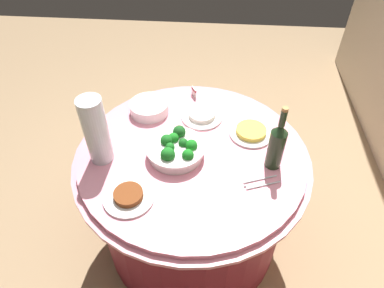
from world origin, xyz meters
name	(u,v)px	position (x,y,z in m)	size (l,w,h in m)	color
ground_plane	(192,233)	(0.00, 0.00, 0.00)	(6.00, 6.00, 0.00)	#9E7F5B
buffet_table	(192,197)	(0.00, 0.00, 0.38)	(1.16, 1.16, 0.74)	maroon
broccoli_bowl	(176,149)	(0.03, -0.07, 0.78)	(0.28, 0.28, 0.11)	white
plate_stack	(149,108)	(-0.29, -0.26, 0.77)	(0.21, 0.21, 0.06)	white
wine_bottle	(277,145)	(0.06, 0.38, 0.87)	(0.07, 0.07, 0.34)	#20371E
decorative_fruit_vase	(97,134)	(0.07, -0.42, 0.89)	(0.11, 0.11, 0.34)	silver
serving_tongs	(260,183)	(0.17, 0.32, 0.74)	(0.10, 0.17, 0.01)	silver
food_plate_fried_egg	(251,132)	(-0.15, 0.29, 0.75)	(0.22, 0.22, 0.04)	white
food_plate_rice	(202,115)	(-0.26, 0.03, 0.75)	(0.22, 0.22, 0.04)	white
food_plate_stir_fry	(129,196)	(0.30, -0.25, 0.75)	(0.22, 0.22, 0.04)	white
label_placard_front	(194,92)	(-0.45, -0.03, 0.77)	(0.05, 0.03, 0.05)	white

